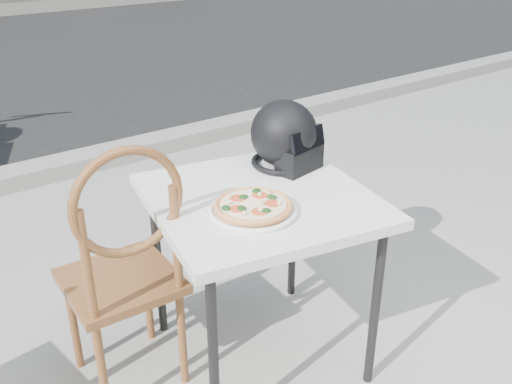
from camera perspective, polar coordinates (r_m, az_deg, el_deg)
curb at (r=4.42m, az=-20.06°, el=2.11°), size 30.00×0.25×0.12m
cafe_table_main at (r=2.19m, az=0.43°, el=-1.96°), size 0.95×0.95×0.77m
plate at (r=2.03m, az=-0.29°, el=-1.88°), size 0.39×0.39×0.02m
pizza at (r=2.02m, az=-0.30°, el=-1.34°), size 0.37×0.37×0.03m
helmet at (r=2.38m, az=2.97°, el=5.45°), size 0.32×0.33×0.28m
cafe_chair_main at (r=2.14m, az=-12.97°, el=-6.69°), size 0.43×0.43×1.07m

